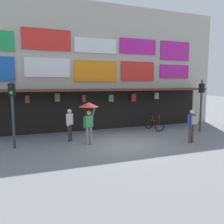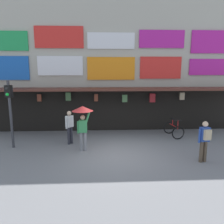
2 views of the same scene
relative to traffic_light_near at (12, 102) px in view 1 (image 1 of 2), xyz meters
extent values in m
plane|color=slate|center=(4.83, -1.11, -2.14)|extent=(80.00, 80.00, 0.00)
cube|color=#B2AD9E|center=(4.83, 3.49, 1.86)|extent=(18.00, 1.20, 8.00)
cube|color=#592D23|center=(4.83, 2.19, 0.46)|extent=(15.30, 1.40, 0.12)
cube|color=red|center=(1.88, 2.84, 3.36)|extent=(2.76, 0.08, 1.20)
cube|color=white|center=(4.83, 2.84, 3.18)|extent=(2.71, 0.08, 0.90)
cube|color=#B71E93|center=(7.78, 2.84, 3.30)|extent=(2.65, 0.08, 1.00)
cube|color=#B71E93|center=(10.74, 2.84, 3.15)|extent=(2.38, 0.08, 1.30)
cube|color=white|center=(1.88, 2.84, 1.77)|extent=(2.60, 0.08, 1.10)
cube|color=orange|center=(4.83, 2.84, 1.62)|extent=(2.79, 0.08, 1.31)
cube|color=red|center=(7.78, 2.84, 1.66)|extent=(2.46, 0.08, 1.28)
cube|color=#B71E93|center=(10.74, 2.84, 1.71)|extent=(2.42, 0.08, 0.95)
cylinder|color=black|center=(0.67, 2.48, 0.28)|extent=(0.02, 0.02, 0.24)
cube|color=brown|center=(0.67, 2.48, -0.05)|extent=(0.22, 0.13, 0.40)
cylinder|color=black|center=(2.33, 2.47, 0.33)|extent=(0.02, 0.02, 0.14)
cube|color=#477042|center=(2.33, 2.47, 0.02)|extent=(0.29, 0.17, 0.47)
cylinder|color=black|center=(3.94, 2.52, 0.27)|extent=(0.02, 0.02, 0.25)
cube|color=brown|center=(3.94, 2.52, -0.06)|extent=(0.22, 0.13, 0.42)
cylinder|color=black|center=(5.58, 2.15, 0.27)|extent=(0.02, 0.02, 0.26)
cube|color=#477042|center=(5.58, 2.15, -0.07)|extent=(0.28, 0.17, 0.42)
cylinder|color=black|center=(7.23, 2.37, 0.29)|extent=(0.02, 0.02, 0.22)
cube|color=maroon|center=(7.23, 2.37, -0.07)|extent=(0.32, 0.19, 0.51)
cylinder|color=black|center=(9.01, 2.39, 0.31)|extent=(0.02, 0.02, 0.18)
cube|color=tan|center=(9.01, 2.39, 0.01)|extent=(0.28, 0.17, 0.42)
cube|color=black|center=(4.83, 2.87, -0.89)|extent=(15.30, 0.04, 2.50)
cylinder|color=#38383D|center=(0.00, 0.01, -0.54)|extent=(0.12, 0.12, 3.20)
cube|color=black|center=(0.00, 0.01, 0.56)|extent=(0.31, 0.28, 0.56)
sphere|color=black|center=(-0.02, -0.12, 0.69)|extent=(0.15, 0.15, 0.15)
sphere|color=#19DB3D|center=(-0.02, -0.12, 0.43)|extent=(0.15, 0.15, 0.15)
cylinder|color=#38383D|center=(10.73, 0.01, -0.54)|extent=(0.12, 0.12, 3.20)
cube|color=black|center=(10.73, 0.01, 0.56)|extent=(0.32, 0.29, 0.56)
sphere|color=black|center=(10.70, 0.14, 0.69)|extent=(0.15, 0.15, 0.15)
sphere|color=#19DB3D|center=(10.70, 0.14, 0.43)|extent=(0.15, 0.15, 0.15)
torus|color=black|center=(8.33, 0.84, -1.78)|extent=(0.72, 0.15, 0.72)
torus|color=black|center=(8.20, 1.93, -1.78)|extent=(0.72, 0.15, 0.72)
cylinder|color=#B21E1E|center=(8.26, 1.38, -1.53)|extent=(0.17, 0.99, 0.05)
cylinder|color=#B21E1E|center=(8.24, 1.55, -1.36)|extent=(0.04, 0.04, 0.35)
cube|color=black|center=(8.24, 1.55, -1.17)|extent=(0.12, 0.21, 0.06)
cylinder|color=#B21E1E|center=(8.32, 0.92, -1.36)|extent=(0.04, 0.04, 0.50)
cylinder|color=black|center=(8.32, 0.92, -1.11)|extent=(0.44, 0.09, 0.04)
cylinder|color=brown|center=(8.21, -2.10, -1.70)|extent=(0.14, 0.14, 0.88)
cylinder|color=brown|center=(8.39, -2.07, -1.70)|extent=(0.14, 0.14, 0.88)
cube|color=#28479E|center=(8.30, -2.08, -0.98)|extent=(0.40, 0.29, 0.56)
sphere|color=beige|center=(8.30, -2.08, -0.57)|extent=(0.22, 0.22, 0.22)
cylinder|color=#28479E|center=(8.08, -2.13, -1.03)|extent=(0.09, 0.09, 0.56)
cylinder|color=#28479E|center=(8.51, -2.04, -1.03)|extent=(0.09, 0.09, 0.56)
cube|color=tan|center=(8.33, -2.24, -0.96)|extent=(0.31, 0.22, 0.40)
cylinder|color=#2D2D38|center=(2.60, 0.34, -1.70)|extent=(0.14, 0.14, 0.88)
cylinder|color=#2D2D38|center=(2.70, 0.49, -1.70)|extent=(0.14, 0.14, 0.88)
cube|color=white|center=(2.65, 0.42, -0.98)|extent=(0.39, 0.42, 0.56)
sphere|color=beige|center=(2.65, 0.42, -0.57)|extent=(0.22, 0.22, 0.22)
cylinder|color=white|center=(2.52, 0.24, -1.03)|extent=(0.09, 0.09, 0.56)
cylinder|color=white|center=(2.78, 0.60, -1.03)|extent=(0.09, 0.09, 0.56)
cylinder|color=gray|center=(3.31, -0.59, -1.70)|extent=(0.14, 0.14, 0.88)
cylinder|color=gray|center=(3.49, -0.59, -1.70)|extent=(0.14, 0.14, 0.88)
cube|color=#388E51|center=(3.40, -0.59, -0.98)|extent=(0.36, 0.22, 0.56)
sphere|color=tan|center=(3.40, -0.59, -0.57)|extent=(0.22, 0.22, 0.22)
cylinder|color=#388E51|center=(3.18, -0.59, -1.03)|extent=(0.09, 0.09, 0.56)
cylinder|color=#388E51|center=(3.62, -0.59, -0.58)|extent=(0.23, 0.09, 0.48)
cylinder|color=#4C3823|center=(3.62, -0.59, -0.47)|extent=(0.02, 0.02, 0.55)
cone|color=red|center=(3.40, -0.59, -0.17)|extent=(0.96, 0.96, 0.22)
camera|label=1|loc=(0.49, -11.35, 0.81)|focal=37.13mm
camera|label=2|loc=(4.23, -10.10, 1.47)|focal=34.64mm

